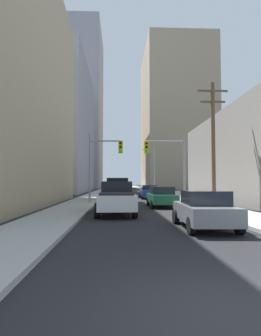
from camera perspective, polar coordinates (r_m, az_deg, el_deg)
ground_plane at (r=4.57m, az=21.22°, el=-26.65°), size 400.00×400.00×0.00m
sidewalk_left at (r=53.97m, az=-5.92°, el=-4.74°), size 2.79×160.00×0.15m
sidewalk_right at (r=54.26m, az=4.44°, el=-4.73°), size 2.79×160.00×0.15m
pickup_truck_white at (r=16.63m, az=-2.86°, el=-6.04°), size 2.20×5.44×1.90m
cargo_van_black at (r=29.18m, az=-2.44°, el=-3.98°), size 2.20×5.29×2.26m
sedan_grey at (r=11.86m, az=14.54°, el=-8.03°), size 1.96×4.27×1.52m
sedan_green at (r=21.44m, az=6.28°, el=-5.75°), size 1.95×4.22×1.52m
sedan_blue at (r=32.28m, az=3.69°, el=-4.78°), size 1.95×4.21×1.52m
traffic_signal_near_left at (r=24.40m, az=-5.35°, el=2.19°), size 2.91×0.44×6.00m
traffic_signal_near_right at (r=24.73m, az=7.34°, el=2.21°), size 3.57×0.44×6.00m
utility_pole_right at (r=21.25m, az=16.27°, el=5.19°), size 2.20×0.28×9.05m
street_lamp_right at (r=46.01m, az=4.43°, el=0.43°), size 1.97×0.32×7.50m
building_left_mid_office at (r=57.83m, az=-16.82°, el=7.49°), size 16.61×26.75×24.25m
building_left_far_tower at (r=96.62m, az=-13.64°, el=11.45°), size 25.52×23.59×51.21m
building_right_far_highrise at (r=97.40m, az=8.95°, el=9.68°), size 20.46×29.87×45.90m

